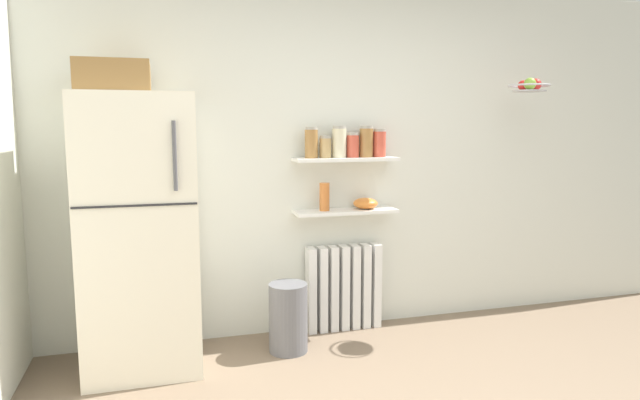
% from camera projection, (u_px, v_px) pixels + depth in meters
% --- Properties ---
extents(back_wall, '(7.04, 0.10, 2.60)m').
position_uv_depth(back_wall, '(342.00, 158.00, 4.20)').
color(back_wall, silver).
rests_on(back_wall, ground_plane).
extents(refrigerator, '(0.70, 0.70, 1.93)m').
position_uv_depth(refrigerator, '(138.00, 227.00, 3.48)').
color(refrigerator, silver).
rests_on(refrigerator, ground_plane).
extents(radiator, '(0.58, 0.12, 0.65)m').
position_uv_depth(radiator, '(344.00, 288.00, 4.20)').
color(radiator, white).
rests_on(radiator, ground_plane).
extents(wall_shelf_lower, '(0.77, 0.22, 0.02)m').
position_uv_depth(wall_shelf_lower, '(346.00, 211.00, 4.09)').
color(wall_shelf_lower, white).
extents(wall_shelf_upper, '(0.77, 0.22, 0.02)m').
position_uv_depth(wall_shelf_upper, '(346.00, 159.00, 4.04)').
color(wall_shelf_upper, white).
extents(storage_jar_0, '(0.09, 0.09, 0.22)m').
position_uv_depth(storage_jar_0, '(311.00, 143.00, 3.95)').
color(storage_jar_0, olive).
rests_on(storage_jar_0, wall_shelf_upper).
extents(storage_jar_1, '(0.09, 0.09, 0.16)m').
position_uv_depth(storage_jar_1, '(325.00, 147.00, 3.98)').
color(storage_jar_1, tan).
rests_on(storage_jar_1, wall_shelf_upper).
extents(storage_jar_2, '(0.10, 0.10, 0.23)m').
position_uv_depth(storage_jar_2, '(339.00, 142.00, 4.01)').
color(storage_jar_2, beige).
rests_on(storage_jar_2, wall_shelf_upper).
extents(storage_jar_3, '(0.09, 0.09, 0.18)m').
position_uv_depth(storage_jar_3, '(353.00, 145.00, 4.04)').
color(storage_jar_3, '#C64C38').
rests_on(storage_jar_3, wall_shelf_upper).
extents(storage_jar_4, '(0.10, 0.10, 0.23)m').
position_uv_depth(storage_jar_4, '(366.00, 142.00, 4.07)').
color(storage_jar_4, olive).
rests_on(storage_jar_4, wall_shelf_upper).
extents(storage_jar_5, '(0.10, 0.10, 0.21)m').
position_uv_depth(storage_jar_5, '(379.00, 143.00, 4.10)').
color(storage_jar_5, '#C64C38').
rests_on(storage_jar_5, wall_shelf_upper).
extents(vase, '(0.07, 0.07, 0.21)m').
position_uv_depth(vase, '(324.00, 197.00, 4.03)').
color(vase, '#CC7033').
rests_on(vase, wall_shelf_lower).
extents(shelf_bowl, '(0.18, 0.18, 0.08)m').
position_uv_depth(shelf_bowl, '(365.00, 203.00, 4.13)').
color(shelf_bowl, orange).
rests_on(shelf_bowl, wall_shelf_lower).
extents(trash_bin, '(0.27, 0.27, 0.48)m').
position_uv_depth(trash_bin, '(288.00, 318.00, 3.79)').
color(trash_bin, slate).
rests_on(trash_bin, ground_plane).
extents(hanging_fruit_basket, '(0.30, 0.30, 0.10)m').
position_uv_depth(hanging_fruit_basket, '(530.00, 86.00, 4.10)').
color(hanging_fruit_basket, '#B2B2B7').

